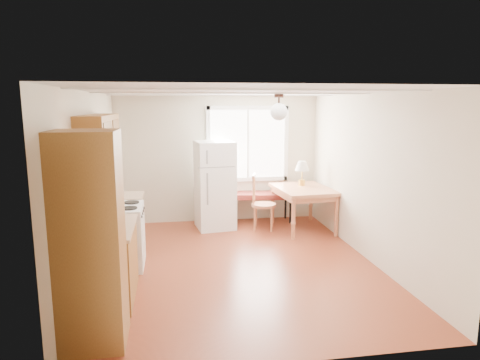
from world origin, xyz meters
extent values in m
cube|color=#5F2213|center=(0.00, 0.00, 0.00)|extent=(4.60, 5.60, 0.12)
cube|color=white|center=(0.00, 0.00, 2.50)|extent=(4.60, 5.60, 0.12)
cube|color=beige|center=(0.00, 2.50, 1.25)|extent=(4.60, 0.10, 2.50)
cube|color=beige|center=(0.00, -2.50, 1.25)|extent=(4.60, 0.10, 2.50)
cube|color=beige|center=(-2.00, 0.00, 1.25)|extent=(0.10, 5.60, 2.50)
cube|color=beige|center=(2.00, 0.00, 1.25)|extent=(0.10, 5.60, 2.50)
cube|color=brown|center=(-1.70, -1.85, 1.05)|extent=(0.60, 0.60, 2.10)
cube|color=brown|center=(-1.70, -0.85, 0.43)|extent=(0.60, 1.10, 0.86)
cube|color=tan|center=(-1.69, -0.85, 0.88)|extent=(0.62, 1.14, 0.04)
cube|color=white|center=(-1.68, 0.20, 0.45)|extent=(0.65, 0.76, 0.90)
cube|color=brown|center=(-1.70, 0.95, 0.43)|extent=(0.60, 0.60, 0.86)
cube|color=brown|center=(-1.83, -0.15, 1.85)|extent=(0.33, 1.60, 0.70)
cube|color=white|center=(0.60, 2.48, 1.55)|extent=(1.50, 0.02, 1.35)
cylinder|color=black|center=(0.70, 0.40, 2.46)|extent=(0.14, 0.14, 0.06)
cylinder|color=black|center=(0.70, 0.40, 2.36)|extent=(0.03, 0.03, 0.16)
sphere|color=white|center=(0.70, 0.40, 2.22)|extent=(0.26, 0.26, 0.26)
cube|color=white|center=(-0.12, 1.97, 0.83)|extent=(0.76, 0.76, 1.65)
cube|color=gray|center=(-0.12, 1.63, 1.22)|extent=(0.68, 0.02, 0.02)
cube|color=gray|center=(-0.29, 1.62, 0.99)|extent=(0.03, 0.03, 0.99)
cube|color=#571914|center=(0.84, 2.22, 0.55)|extent=(1.35, 0.67, 0.10)
cylinder|color=black|center=(0.30, 2.04, 0.25)|extent=(0.04, 0.04, 0.50)
cylinder|color=black|center=(1.38, 2.04, 0.25)|extent=(0.04, 0.04, 0.50)
cylinder|color=black|center=(0.30, 2.40, 0.25)|extent=(0.04, 0.04, 0.50)
cylinder|color=black|center=(1.38, 2.40, 0.25)|extent=(0.04, 0.04, 0.50)
cube|color=#AB6641|center=(1.50, 1.60, 0.77)|extent=(1.07, 1.36, 0.06)
cube|color=#AB6641|center=(1.50, 1.60, 0.69)|extent=(0.96, 1.25, 0.10)
cylinder|color=#AB6641|center=(1.14, 1.00, 0.37)|extent=(0.07, 0.07, 0.74)
cylinder|color=#AB6641|center=(1.96, 1.07, 0.37)|extent=(0.07, 0.07, 0.74)
cylinder|color=#AB6641|center=(1.04, 2.13, 0.37)|extent=(0.07, 0.07, 0.74)
cylinder|color=#AB6641|center=(1.86, 2.20, 0.37)|extent=(0.07, 0.07, 0.74)
cylinder|color=#AB6641|center=(0.77, 1.71, 0.47)|extent=(0.46, 0.46, 0.05)
cylinder|color=#AB6641|center=(0.58, 1.60, 0.24)|extent=(0.04, 0.04, 0.47)
cylinder|color=#AB6641|center=(0.88, 1.52, 0.24)|extent=(0.04, 0.04, 0.47)
cylinder|color=#AB6641|center=(0.67, 1.91, 0.24)|extent=(0.04, 0.04, 0.47)
cylinder|color=#AB6641|center=(0.97, 1.82, 0.24)|extent=(0.04, 0.04, 0.47)
cylinder|color=gold|center=(1.54, 1.84, 0.85)|extent=(0.13, 0.13, 0.11)
cylinder|color=gold|center=(1.54, 1.84, 1.00)|extent=(0.02, 0.02, 0.18)
cone|color=silver|center=(1.54, 1.84, 1.18)|extent=(0.27, 0.27, 0.18)
cube|color=black|center=(-1.72, -0.90, 0.94)|extent=(0.20, 0.23, 0.07)
cube|color=black|center=(-1.72, -0.98, 1.10)|extent=(0.17, 0.09, 0.26)
cylinder|color=black|center=(-1.72, -0.85, 1.03)|extent=(0.13, 0.13, 0.11)
cylinder|color=red|center=(-1.78, -0.70, 0.98)|extent=(0.12, 0.12, 0.17)
sphere|color=red|center=(-1.78, -0.70, 1.10)|extent=(0.06, 0.06, 0.06)
camera|label=1|loc=(-0.91, -5.93, 2.33)|focal=32.00mm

